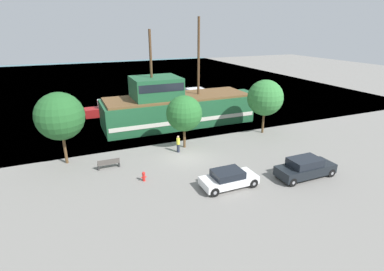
% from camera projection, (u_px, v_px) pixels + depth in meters
% --- Properties ---
extents(ground_plane, '(160.00, 160.00, 0.00)m').
position_uv_depth(ground_plane, '(186.00, 157.00, 27.02)').
color(ground_plane, gray).
extents(water_surface, '(80.00, 80.00, 0.00)m').
position_uv_depth(water_surface, '(110.00, 81.00, 65.03)').
color(water_surface, teal).
rests_on(water_surface, ground).
extents(pirate_ship, '(18.93, 5.87, 12.16)m').
position_uv_depth(pirate_ship, '(176.00, 106.00, 35.58)').
color(pirate_ship, '#1E5633').
rests_on(pirate_ship, water_surface).
extents(moored_boat_dockside, '(7.84, 1.91, 2.05)m').
position_uv_depth(moored_boat_dockside, '(114.00, 109.00, 40.00)').
color(moored_boat_dockside, maroon).
rests_on(moored_boat_dockside, water_surface).
extents(moored_boat_outer, '(6.66, 2.44, 1.84)m').
position_uv_depth(moored_boat_outer, '(197.00, 95.00, 48.08)').
color(moored_boat_outer, silver).
rests_on(moored_boat_outer, water_surface).
extents(parked_car_curb_front, '(4.15, 1.88, 1.33)m').
position_uv_depth(parked_car_curb_front, '(228.00, 178.00, 21.82)').
color(parked_car_curb_front, white).
rests_on(parked_car_curb_front, ground_plane).
extents(parked_car_curb_mid, '(4.73, 1.88, 1.58)m').
position_uv_depth(parked_car_curb_mid, '(305.00, 168.00, 23.24)').
color(parked_car_curb_mid, black).
rests_on(parked_car_curb_mid, ground_plane).
extents(fire_hydrant, '(0.42, 0.25, 0.76)m').
position_uv_depth(fire_hydrant, '(144.00, 176.00, 22.74)').
color(fire_hydrant, red).
rests_on(fire_hydrant, ground_plane).
extents(bench_promenade_east, '(1.79, 0.45, 0.85)m').
position_uv_depth(bench_promenade_east, '(109.00, 163.00, 24.75)').
color(bench_promenade_east, '#4C4742').
rests_on(bench_promenade_east, ground_plane).
extents(pedestrian_walking_near, '(0.32, 0.32, 1.63)m').
position_uv_depth(pedestrian_walking_near, '(178.00, 144.00, 27.82)').
color(pedestrian_walking_near, '#232838').
rests_on(pedestrian_walking_near, ground_plane).
extents(tree_row_east, '(3.96, 3.96, 6.18)m').
position_uv_depth(tree_row_east, '(60.00, 116.00, 24.45)').
color(tree_row_east, brown).
rests_on(tree_row_east, ground_plane).
extents(tree_row_mideast, '(3.39, 3.39, 5.12)m').
position_uv_depth(tree_row_mideast, '(184.00, 114.00, 28.06)').
color(tree_row_mideast, brown).
rests_on(tree_row_mideast, ground_plane).
extents(tree_row_midwest, '(3.83, 3.83, 5.85)m').
position_uv_depth(tree_row_midwest, '(265.00, 98.00, 31.92)').
color(tree_row_midwest, brown).
rests_on(tree_row_midwest, ground_plane).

